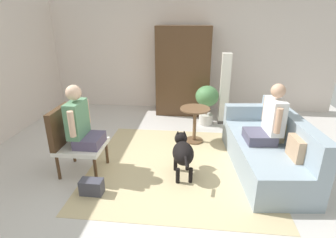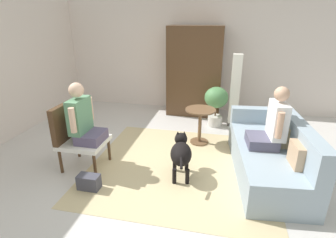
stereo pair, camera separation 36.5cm
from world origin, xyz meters
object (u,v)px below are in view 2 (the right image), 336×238
(person_on_couch, at_px, (273,124))
(column_lamp, at_px, (235,91))
(person_on_armchair, at_px, (83,119))
(armoire_cabinet, at_px, (195,72))
(handbag, at_px, (89,182))
(round_end_table, at_px, (200,121))
(armchair, at_px, (75,133))
(couch, at_px, (270,154))
(dog, at_px, (181,153))
(potted_plant, at_px, (216,101))

(person_on_couch, xyz_separation_m, column_lamp, (-0.45, 1.78, -0.05))
(person_on_armchair, xyz_separation_m, armoire_cabinet, (1.25, 2.67, 0.20))
(handbag, bearing_deg, round_end_table, 52.73)
(armchair, xyz_separation_m, person_on_couch, (2.74, 0.35, 0.23))
(couch, relative_size, person_on_couch, 2.42)
(person_on_armchair, relative_size, dog, 1.12)
(person_on_couch, distance_m, round_end_table, 1.35)
(couch, height_order, potted_plant, couch)
(round_end_table, distance_m, dog, 1.11)
(potted_plant, bearing_deg, person_on_armchair, -131.58)
(armchair, xyz_separation_m, potted_plant, (1.94, 2.00, -0.01))
(potted_plant, bearing_deg, dog, -100.97)
(potted_plant, height_order, column_lamp, column_lamp)
(couch, distance_m, round_end_table, 1.32)
(armchair, distance_m, round_end_table, 2.06)
(person_on_couch, height_order, armoire_cabinet, armoire_cabinet)
(person_on_armchair, relative_size, handbag, 3.02)
(column_lamp, distance_m, handbag, 3.27)
(couch, height_order, dog, couch)
(armchair, height_order, person_on_couch, person_on_couch)
(armchair, xyz_separation_m, armoire_cabinet, (1.41, 2.67, 0.44))
(potted_plant, bearing_deg, couch, -62.63)
(person_on_armchair, relative_size, armoire_cabinet, 0.44)
(column_lamp, relative_size, armoire_cabinet, 0.75)
(armchair, xyz_separation_m, person_on_armchair, (0.16, 0.00, 0.24))
(round_end_table, xyz_separation_m, dog, (-0.15, -1.10, -0.04))
(potted_plant, relative_size, armoire_cabinet, 0.42)
(column_lamp, xyz_separation_m, armoire_cabinet, (-0.88, 0.54, 0.25))
(person_on_couch, xyz_separation_m, person_on_armchair, (-2.58, -0.35, 0.00))
(person_on_couch, distance_m, armoire_cabinet, 2.68)
(person_on_armchair, distance_m, armoire_cabinet, 2.95)
(potted_plant, relative_size, column_lamp, 0.56)
(round_end_table, bearing_deg, person_on_armchair, -143.38)
(couch, bearing_deg, person_on_couch, -135.68)
(armoire_cabinet, bearing_deg, round_end_table, -78.95)
(couch, height_order, handbag, couch)
(handbag, bearing_deg, dog, 26.67)
(armchair, distance_m, dog, 1.57)
(couch, bearing_deg, armoire_cabinet, 120.86)
(person_on_couch, height_order, round_end_table, person_on_couch)
(armchair, bearing_deg, column_lamp, 42.92)
(round_end_table, relative_size, column_lamp, 0.44)
(armchair, relative_size, dog, 1.25)
(armchair, xyz_separation_m, round_end_table, (1.71, 1.15, -0.12))
(column_lamp, bearing_deg, round_end_table, -120.68)
(person_on_armchair, bearing_deg, couch, 8.39)
(armoire_cabinet, bearing_deg, potted_plant, -51.62)
(dog, bearing_deg, armchair, -178.15)
(couch, distance_m, potted_plant, 1.83)
(round_end_table, bearing_deg, handbag, -127.27)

